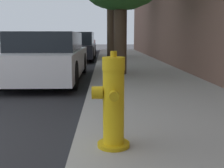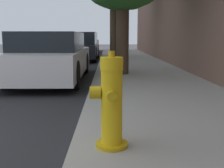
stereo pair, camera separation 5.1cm
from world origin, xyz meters
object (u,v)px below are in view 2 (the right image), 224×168
object	(u,v)px
fire_hydrant	(111,104)
parked_car_far	(85,43)
parked_car_near	(52,57)
parked_car_mid	(81,47)

from	to	relation	value
fire_hydrant	parked_car_far	bearing A→B (deg)	95.33
parked_car_near	parked_car_far	bearing A→B (deg)	90.64
parked_car_near	fire_hydrant	bearing A→B (deg)	-73.10
fire_hydrant	parked_car_far	world-z (taller)	parked_car_far
parked_car_far	parked_car_near	bearing A→B (deg)	-89.36
parked_car_near	parked_car_far	distance (m)	13.01
fire_hydrant	parked_car_near	bearing A→B (deg)	106.90
parked_car_mid	parked_car_near	bearing A→B (deg)	-91.32
parked_car_mid	fire_hydrant	bearing A→B (deg)	-83.21
fire_hydrant	parked_car_near	xyz separation A→B (m)	(-1.54, 5.08, 0.06)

